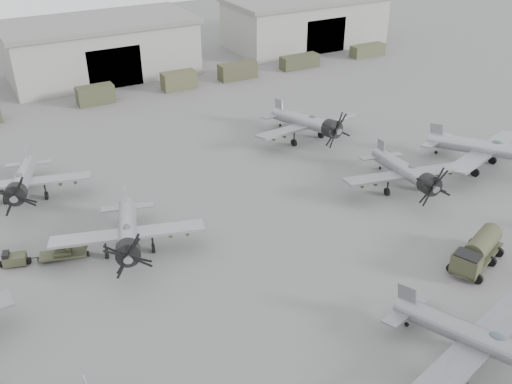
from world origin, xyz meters
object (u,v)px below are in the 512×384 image
at_px(aircraft_far_1, 309,123).
at_px(tug_trailer, 33,257).
at_px(aircraft_far_0, 22,181).
at_px(aircraft_near_1, 485,342).
at_px(fuel_tanker, 478,250).
at_px(aircraft_mid_1, 128,233).
at_px(aircraft_mid_2, 408,172).
at_px(aircraft_mid_3, 489,149).

distance_m(aircraft_far_1, tug_trailer, 34.76).
height_order(aircraft_far_0, aircraft_far_1, aircraft_far_1).
xyz_separation_m(aircraft_near_1, fuel_tanker, (8.67, 8.26, -0.94)).
height_order(aircraft_mid_1, aircraft_far_0, aircraft_mid_1).
height_order(aircraft_near_1, aircraft_mid_2, aircraft_near_1).
relative_size(aircraft_far_0, tug_trailer, 1.92).
bearing_deg(aircraft_far_1, aircraft_mid_2, -88.36).
bearing_deg(aircraft_mid_3, aircraft_far_0, 142.63).
bearing_deg(fuel_tanker, aircraft_near_1, -157.73).
xyz_separation_m(aircraft_near_1, aircraft_mid_2, (11.79, 20.27, -0.03)).
bearing_deg(tug_trailer, aircraft_near_1, -32.34).
xyz_separation_m(aircraft_near_1, aircraft_mid_3, (22.92, 19.88, 0.14)).
xyz_separation_m(aircraft_mid_1, aircraft_far_1, (26.13, 12.02, 0.14)).
xyz_separation_m(aircraft_mid_2, aircraft_far_1, (-1.69, 15.15, 0.13)).
xyz_separation_m(aircraft_mid_3, aircraft_far_1, (-12.81, 15.54, -0.05)).
height_order(aircraft_near_1, fuel_tanker, aircraft_near_1).
distance_m(aircraft_mid_1, tug_trailer, 8.17).
bearing_deg(aircraft_near_1, aircraft_mid_2, 45.75).
relative_size(aircraft_far_1, fuel_tanker, 1.98).
distance_m(aircraft_near_1, aircraft_far_1, 36.83).
xyz_separation_m(aircraft_mid_2, tug_trailer, (-35.19, 6.11, -1.86)).
relative_size(aircraft_mid_1, fuel_tanker, 1.87).
bearing_deg(aircraft_far_1, aircraft_far_0, 172.21).
height_order(aircraft_near_1, aircraft_far_1, aircraft_far_1).
relative_size(aircraft_near_1, aircraft_mid_3, 0.95).
relative_size(fuel_tanker, tug_trailer, 1.03).
bearing_deg(aircraft_near_1, tug_trailer, 117.51).
xyz_separation_m(aircraft_far_1, fuel_tanker, (-1.43, -27.16, -1.03)).
relative_size(aircraft_near_1, aircraft_mid_2, 1.01).
bearing_deg(aircraft_far_0, aircraft_near_1, -43.78).
bearing_deg(tug_trailer, aircraft_far_0, 99.67).
height_order(aircraft_near_1, aircraft_far_0, aircraft_near_1).
bearing_deg(aircraft_near_1, aircraft_far_0, 106.78).
bearing_deg(fuel_tanker, aircraft_mid_2, 54.13).
distance_m(aircraft_near_1, aircraft_mid_2, 23.45).
bearing_deg(aircraft_mid_3, fuel_tanker, -157.22).
bearing_deg(aircraft_mid_3, aircraft_mid_2, 161.57).
xyz_separation_m(aircraft_mid_1, tug_trailer, (-7.38, 2.98, -1.85)).
relative_size(aircraft_mid_2, aircraft_mid_3, 0.94).
bearing_deg(aircraft_mid_1, aircraft_far_0, 130.73).
height_order(fuel_tanker, tug_trailer, fuel_tanker).
distance_m(aircraft_mid_3, fuel_tanker, 18.41).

